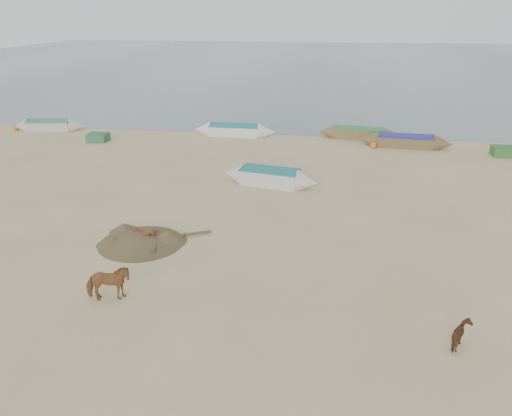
{
  "coord_description": "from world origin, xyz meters",
  "views": [
    {
      "loc": [
        2.98,
        -16.14,
        9.13
      ],
      "look_at": [
        0.0,
        4.0,
        1.0
      ],
      "focal_mm": 35.0,
      "sensor_mm": 36.0,
      "label": 1
    }
  ],
  "objects": [
    {
      "name": "ground",
      "position": [
        0.0,
        0.0,
        0.0
      ],
      "size": [
        140.0,
        140.0,
        0.0
      ],
      "primitive_type": "plane",
      "color": "tan",
      "rests_on": "ground"
    },
    {
      "name": "sea",
      "position": [
        0.0,
        82.0,
        0.01
      ],
      "size": [
        160.0,
        160.0,
        0.0
      ],
      "primitive_type": "plane",
      "color": "slate",
      "rests_on": "ground"
    },
    {
      "name": "cow_adult",
      "position": [
        -4.01,
        -2.55,
        0.64
      ],
      "size": [
        1.65,
        1.08,
        1.28
      ],
      "primitive_type": "imported",
      "rotation": [
        0.0,
        0.0,
        1.85
      ],
      "color": "brown",
      "rests_on": "ground"
    },
    {
      "name": "calf_front",
      "position": [
        -4.36,
        1.82,
        0.42
      ],
      "size": [
        0.9,
        0.84,
        0.83
      ],
      "primitive_type": "imported",
      "rotation": [
        0.0,
        0.0,
        -1.81
      ],
      "color": "#5B301C",
      "rests_on": "ground"
    },
    {
      "name": "calf_right",
      "position": [
        7.1,
        -3.49,
        0.41
      ],
      "size": [
        0.7,
        0.82,
        0.82
      ],
      "primitive_type": "imported",
      "rotation": [
        0.0,
        0.0,
        1.57
      ],
      "color": "#56341C",
      "rests_on": "ground"
    },
    {
      "name": "near_canoe",
      "position": [
        -0.11,
        10.01,
        0.48
      ],
      "size": [
        5.59,
        2.36,
        0.95
      ],
      "primitive_type": null,
      "rotation": [
        0.0,
        0.0,
        -0.21
      ],
      "color": "beige",
      "rests_on": "ground"
    },
    {
      "name": "debris_pile",
      "position": [
        -4.55,
        1.84,
        0.24
      ],
      "size": [
        4.38,
        4.38,
        0.49
      ],
      "primitive_type": "cone",
      "rotation": [
        0.0,
        0.0,
        -0.26
      ],
      "color": "brown",
      "rests_on": "ground"
    },
    {
      "name": "waterline_canoes",
      "position": [
        -1.66,
        20.5,
        0.43
      ],
      "size": [
        59.25,
        4.43,
        0.87
      ],
      "color": "brown",
      "rests_on": "ground"
    },
    {
      "name": "beach_clutter",
      "position": [
        3.97,
        19.47,
        0.3
      ],
      "size": [
        43.43,
        5.38,
        0.64
      ],
      "color": "#2D6541",
      "rests_on": "ground"
    }
  ]
}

